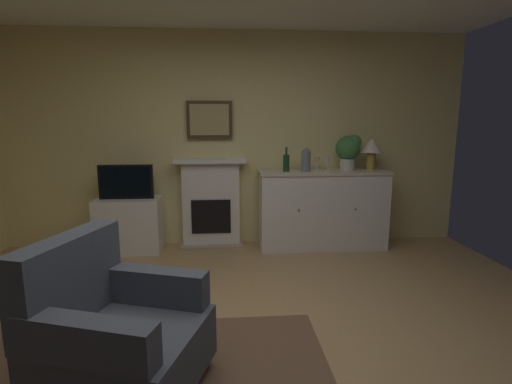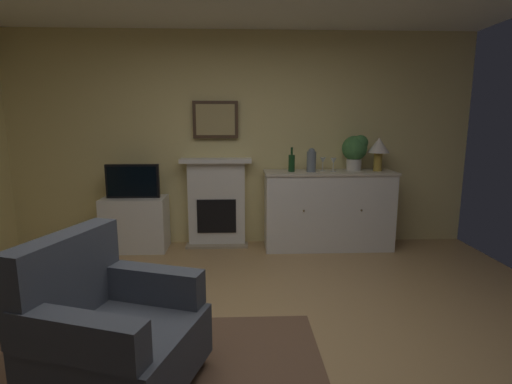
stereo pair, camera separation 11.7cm
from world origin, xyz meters
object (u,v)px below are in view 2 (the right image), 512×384
(sideboard_cabinet, at_px, (328,210))
(wine_bottle, at_px, (292,163))
(fireplace_unit, at_px, (217,202))
(table_lamp, at_px, (379,148))
(tv_cabinet, at_px, (136,224))
(vase_decorative, at_px, (311,160))
(potted_plant_small, at_px, (355,149))
(wine_glass_center, at_px, (333,161))
(tv_set, at_px, (133,181))
(armchair, at_px, (110,330))
(wine_glass_left, at_px, (323,161))
(framed_picture, at_px, (215,120))

(sideboard_cabinet, bearing_deg, wine_bottle, -177.41)
(fireplace_unit, distance_m, table_lamp, 2.08)
(sideboard_cabinet, xyz_separation_m, tv_cabinet, (-2.34, 0.02, -0.15))
(sideboard_cabinet, relative_size, table_lamp, 3.92)
(vase_decorative, xyz_separation_m, potted_plant_small, (0.55, 0.10, 0.12))
(wine_glass_center, bearing_deg, fireplace_unit, 171.00)
(vase_decorative, height_order, tv_set, vase_decorative)
(table_lamp, height_order, armchair, table_lamp)
(vase_decorative, distance_m, tv_cabinet, 2.25)
(wine_glass_left, bearing_deg, wine_glass_center, -33.79)
(tv_cabinet, bearing_deg, framed_picture, 12.01)
(vase_decorative, xyz_separation_m, tv_set, (-2.11, 0.04, -0.24))
(tv_set, height_order, potted_plant_small, potted_plant_small)
(sideboard_cabinet, height_order, tv_set, tv_set)
(fireplace_unit, relative_size, sideboard_cabinet, 0.70)
(tv_set, bearing_deg, potted_plant_small, 1.15)
(wine_glass_left, distance_m, potted_plant_small, 0.42)
(fireplace_unit, height_order, framed_picture, framed_picture)
(wine_glass_center, height_order, potted_plant_small, potted_plant_small)
(vase_decorative, distance_m, potted_plant_small, 0.57)
(armchair, bearing_deg, tv_set, 101.85)
(table_lamp, bearing_deg, framed_picture, 173.50)
(tv_cabinet, bearing_deg, sideboard_cabinet, -0.37)
(fireplace_unit, bearing_deg, wine_glass_center, -9.00)
(framed_picture, height_order, table_lamp, framed_picture)
(fireplace_unit, xyz_separation_m, potted_plant_small, (1.69, -0.13, 0.66))
(fireplace_unit, distance_m, framed_picture, 1.02)
(table_lamp, bearing_deg, wine_bottle, -178.86)
(vase_decorative, bearing_deg, sideboard_cabinet, 12.23)
(sideboard_cabinet, height_order, wine_bottle, wine_bottle)
(fireplace_unit, distance_m, potted_plant_small, 1.82)
(sideboard_cabinet, relative_size, armchair, 1.56)
(vase_decorative, bearing_deg, fireplace_unit, 168.71)
(wine_bottle, relative_size, tv_cabinet, 0.39)
(wine_glass_left, distance_m, armchair, 3.16)
(wine_glass_left, bearing_deg, framed_picture, 171.47)
(framed_picture, relative_size, wine_bottle, 1.90)
(wine_glass_left, bearing_deg, potted_plant_small, 2.40)
(framed_picture, distance_m, potted_plant_small, 1.73)
(table_lamp, bearing_deg, wine_glass_center, -175.35)
(fireplace_unit, bearing_deg, tv_cabinet, -170.55)
(wine_glass_center, bearing_deg, tv_set, 179.12)
(potted_plant_small, height_order, armchair, potted_plant_small)
(potted_plant_small, bearing_deg, wine_glass_center, -162.37)
(framed_picture, bearing_deg, tv_set, -166.69)
(framed_picture, height_order, armchair, framed_picture)
(fireplace_unit, relative_size, wine_glass_left, 6.67)
(wine_bottle, distance_m, wine_glass_left, 0.39)
(table_lamp, relative_size, wine_bottle, 1.38)
(sideboard_cabinet, bearing_deg, wine_glass_left, 159.45)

